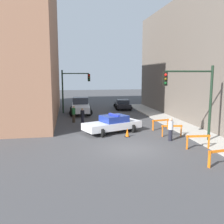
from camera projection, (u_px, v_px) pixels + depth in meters
The scene contains 15 objects.
ground_plane at pixel (130, 149), 15.95m from camera, with size 120.00×120.00×0.00m, color #424244.
sidewalk_right at pixel (218, 143), 17.02m from camera, with size 2.40×44.00×0.12m.
traffic_light_near at pixel (196, 92), 16.92m from camera, with size 3.64×0.35×5.20m.
traffic_light_far at pixel (72, 85), 30.19m from camera, with size 3.44×0.35×5.20m.
police_car at pixel (113, 124), 20.33m from camera, with size 5.05×3.49×1.52m.
white_truck at pixel (81, 106), 30.03m from camera, with size 2.78×5.47×1.90m.
parked_car_near at pixel (123, 104), 33.94m from camera, with size 2.55×4.46×1.31m.
pedestrian_crossing at pixel (82, 117), 22.88m from camera, with size 0.51×0.51×1.66m.
pedestrian_corner at pixel (74, 114), 24.49m from camera, with size 0.38×0.38×1.66m.
pedestrian_sidewalk at pixel (171, 129), 17.79m from camera, with size 0.50×0.50×1.66m.
barrier_front at pixel (221, 155), 12.86m from camera, with size 1.59×0.37×0.90m.
barrier_mid at pixel (198, 139), 15.87m from camera, with size 1.60×0.27×0.90m.
barrier_back at pixel (172, 129), 18.97m from camera, with size 1.59×0.36×0.90m.
barrier_corner at pixel (161, 123), 21.30m from camera, with size 1.59×0.39×0.90m.
traffic_cone at pixel (127, 133), 18.98m from camera, with size 0.36×0.36×0.66m.
Camera 1 is at (-3.85, -14.96, 4.75)m, focal length 40.00 mm.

